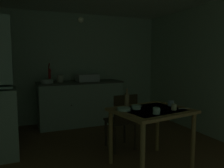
# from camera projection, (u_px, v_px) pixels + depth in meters

# --- Properties ---
(ground_plane) EXTENTS (5.06, 5.06, 0.00)m
(ground_plane) POSITION_uv_depth(u_px,v_px,m) (102.00, 154.00, 3.37)
(ground_plane) COLOR brown
(wall_back) EXTENTS (4.16, 0.10, 2.36)m
(wall_back) POSITION_uv_depth(u_px,v_px,m) (71.00, 68.00, 5.08)
(wall_back) COLOR beige
(wall_back) RESTS_ON ground
(wall_right) EXTENTS (0.10, 4.01, 2.36)m
(wall_right) POSITION_uv_depth(u_px,v_px,m) (213.00, 71.00, 4.03)
(wall_right) COLOR beige
(wall_right) RESTS_ON ground
(counter_cabinet) EXTENTS (1.74, 0.64, 0.91)m
(counter_cabinet) POSITION_uv_depth(u_px,v_px,m) (80.00, 103.00, 4.86)
(counter_cabinet) COLOR #A8BEAD
(counter_cabinet) RESTS_ON ground
(sink_basin) EXTENTS (0.44, 0.34, 0.15)m
(sink_basin) POSITION_uv_depth(u_px,v_px,m) (87.00, 78.00, 4.86)
(sink_basin) COLOR silver
(sink_basin) RESTS_ON counter_cabinet
(hand_pump) EXTENTS (0.05, 0.27, 0.39)m
(hand_pump) POSITION_uv_depth(u_px,v_px,m) (50.00, 74.00, 4.60)
(hand_pump) COLOR #B21E19
(hand_pump) RESTS_ON counter_cabinet
(mixing_bowl_counter) EXTENTS (0.24, 0.24, 0.08)m
(mixing_bowl_counter) POSITION_uv_depth(u_px,v_px,m) (47.00, 81.00, 4.50)
(mixing_bowl_counter) COLOR white
(mixing_bowl_counter) RESTS_ON counter_cabinet
(stoneware_crock) EXTENTS (0.12, 0.12, 0.14)m
(stoneware_crock) POSITION_uv_depth(u_px,v_px,m) (60.00, 79.00, 4.67)
(stoneware_crock) COLOR beige
(stoneware_crock) RESTS_ON counter_cabinet
(dining_table) EXTENTS (1.05, 0.92, 0.75)m
(dining_table) POSITION_uv_depth(u_px,v_px,m) (152.00, 118.00, 2.95)
(dining_table) COLOR #9E7442
(dining_table) RESTS_ON ground
(chair_far_side) EXTENTS (0.41, 0.41, 0.87)m
(chair_far_side) POSITION_uv_depth(u_px,v_px,m) (122.00, 120.00, 3.49)
(chair_far_side) COLOR #332716
(chair_far_side) RESTS_ON ground
(serving_bowl_wide) EXTENTS (0.12, 0.12, 0.05)m
(serving_bowl_wide) POSITION_uv_depth(u_px,v_px,m) (136.00, 107.00, 2.94)
(serving_bowl_wide) COLOR #ADD1C1
(serving_bowl_wide) RESTS_ON dining_table
(soup_bowl_small) EXTENTS (0.17, 0.17, 0.03)m
(soup_bowl_small) POSITION_uv_depth(u_px,v_px,m) (124.00, 109.00, 2.87)
(soup_bowl_small) COLOR #ADD1C1
(soup_bowl_small) RESTS_ON dining_table
(mug_tall) EXTENTS (0.08, 0.08, 0.07)m
(mug_tall) POSITION_uv_depth(u_px,v_px,m) (171.00, 103.00, 3.14)
(mug_tall) COLOR #9EB2C6
(mug_tall) RESTS_ON dining_table
(teacup_mint) EXTENTS (0.09, 0.09, 0.07)m
(teacup_mint) POSITION_uv_depth(u_px,v_px,m) (156.00, 111.00, 2.68)
(teacup_mint) COLOR #ADD1C1
(teacup_mint) RESTS_ON dining_table
(mug_dark) EXTENTS (0.07, 0.07, 0.08)m
(mug_dark) POSITION_uv_depth(u_px,v_px,m) (174.00, 107.00, 2.88)
(mug_dark) COLOR beige
(mug_dark) RESTS_ON dining_table
(glass_bottle) EXTENTS (0.06, 0.06, 0.25)m
(glass_bottle) POSITION_uv_depth(u_px,v_px,m) (127.00, 100.00, 3.02)
(glass_bottle) COLOR olive
(glass_bottle) RESTS_ON dining_table
(table_knife) EXTENTS (0.17, 0.02, 0.00)m
(table_knife) POSITION_uv_depth(u_px,v_px,m) (184.00, 108.00, 2.97)
(table_knife) COLOR silver
(table_knife) RESTS_ON dining_table
(teaspoon_near_bowl) EXTENTS (0.13, 0.02, 0.00)m
(teaspoon_near_bowl) POSITION_uv_depth(u_px,v_px,m) (138.00, 106.00, 3.08)
(teaspoon_near_bowl) COLOR beige
(teaspoon_near_bowl) RESTS_ON dining_table
(pendant_bulb) EXTENTS (0.08, 0.08, 0.08)m
(pendant_bulb) POSITION_uv_depth(u_px,v_px,m) (81.00, 20.00, 3.17)
(pendant_bulb) COLOR #F9EFCC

